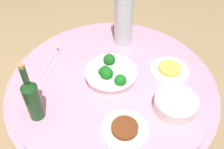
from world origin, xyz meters
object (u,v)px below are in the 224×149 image
plate_stack (176,104)px  food_plate_stir_fry (125,129)px  decorative_fruit_vase (124,22)px  food_plate_fried_egg (169,70)px  label_placard_front (58,49)px  serving_tongs (49,68)px  wine_bottle (32,98)px  broccoli_bowl (110,74)px

plate_stack → food_plate_stir_fry: (-0.02, 0.28, -0.02)m
decorative_fruit_vase → food_plate_fried_egg: 0.39m
decorative_fruit_vase → label_placard_front: bearing=81.5°
food_plate_stir_fry → food_plate_fried_egg: food_plate_stir_fry is taller
label_placard_front → food_plate_stir_fry: bearing=-168.0°
food_plate_fried_egg → serving_tongs: bearing=65.0°
plate_stack → food_plate_fried_egg: size_ratio=0.95×
food_plate_fried_egg → label_placard_front: 0.67m
plate_stack → food_plate_stir_fry: plate_stack is taller
wine_bottle → label_placard_front: (0.41, -0.21, -0.10)m
food_plate_fried_egg → label_placard_front: label_placard_front is taller
food_plate_stir_fry → wine_bottle: bearing=55.2°
food_plate_stir_fry → decorative_fruit_vase: bearing=-24.0°
decorative_fruit_vase → broccoli_bowl: bearing=143.2°
food_plate_stir_fry → label_placard_front: bearing=12.0°
broccoli_bowl → wine_bottle: 0.43m
serving_tongs → food_plate_fried_egg: food_plate_fried_egg is taller
plate_stack → food_plate_stir_fry: bearing=93.6°
plate_stack → label_placard_front: plate_stack is taller
decorative_fruit_vase → label_placard_front: decorative_fruit_vase is taller
plate_stack → food_plate_fried_egg: plate_stack is taller
plate_stack → wine_bottle: wine_bottle is taller
wine_bottle → serving_tongs: wine_bottle is taller
food_plate_stir_fry → serving_tongs: bearing=22.2°
food_plate_stir_fry → label_placard_front: 0.67m
wine_bottle → label_placard_front: bearing=-27.0°
broccoli_bowl → wine_bottle: size_ratio=0.83×
broccoli_bowl → plate_stack: (-0.31, -0.22, -0.01)m
broccoli_bowl → food_plate_stir_fry: broccoli_bowl is taller
serving_tongs → label_placard_front: bearing=-35.9°
wine_bottle → label_placard_front: wine_bottle is taller
food_plate_fried_egg → label_placard_front: size_ratio=4.00×
plate_stack → label_placard_front: size_ratio=3.82×
wine_bottle → food_plate_stir_fry: size_ratio=1.53×
serving_tongs → wine_bottle: bearing=156.8°
broccoli_bowl → serving_tongs: broccoli_bowl is taller
broccoli_bowl → serving_tongs: size_ratio=1.82×
broccoli_bowl → decorative_fruit_vase: size_ratio=0.82×
wine_bottle → serving_tongs: bearing=-23.2°
food_plate_stir_fry → plate_stack: bearing=-86.4°
serving_tongs → food_plate_fried_egg: bearing=-115.0°
plate_stack → wine_bottle: (0.23, 0.63, 0.09)m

